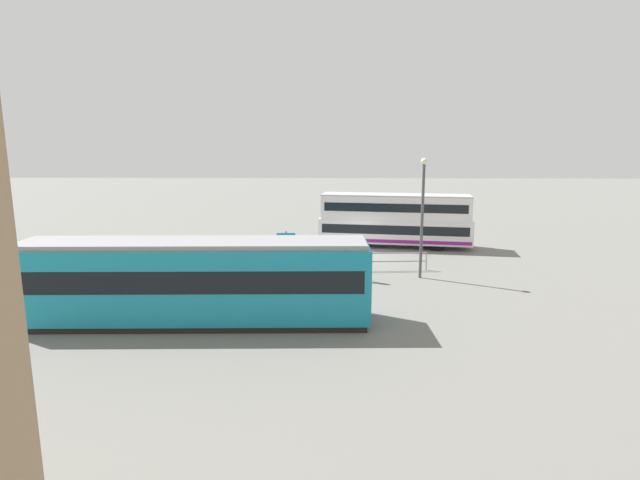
{
  "coord_description": "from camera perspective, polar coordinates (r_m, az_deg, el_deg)",
  "views": [
    {
      "loc": [
        1.61,
        32.89,
        7.26
      ],
      "look_at": [
        2.29,
        3.45,
        1.68
      ],
      "focal_mm": 28.16,
      "sensor_mm": 36.0,
      "label": 1
    }
  ],
  "objects": [
    {
      "name": "street_lamp",
      "position": [
        27.82,
        11.57,
        3.51
      ],
      "size": [
        0.36,
        0.36,
        6.59
      ],
      "color": "#4C4C51",
      "rests_on": "ground"
    },
    {
      "name": "pedestrian_crossing",
      "position": [
        27.16,
        4.94,
        -2.56
      ],
      "size": [
        0.39,
        0.39,
        1.79
      ],
      "color": "#4C3F2D",
      "rests_on": "ground"
    },
    {
      "name": "info_sign",
      "position": [
        29.78,
        -3.87,
        -0.33
      ],
      "size": [
        1.1,
        0.14,
        2.26
      ],
      "color": "slate",
      "rests_on": "ground"
    },
    {
      "name": "pedestrian_railing",
      "position": [
        29.35,
        3.64,
        -2.12
      ],
      "size": [
        8.87,
        0.73,
        1.08
      ],
      "color": "gray",
      "rests_on": "ground"
    },
    {
      "name": "tram_yellow",
      "position": [
        21.19,
        -14.02,
        -4.52
      ],
      "size": [
        14.28,
        3.1,
        3.48
      ],
      "color": "teal",
      "rests_on": "ground"
    },
    {
      "name": "pedestrian_near_railing",
      "position": [
        28.35,
        -5.62,
        -2.26
      ],
      "size": [
        0.44,
        0.44,
        1.6
      ],
      "color": "#33384C",
      "rests_on": "ground"
    },
    {
      "name": "ground_plane",
      "position": [
        33.72,
        4.04,
        -1.73
      ],
      "size": [
        160.0,
        160.0,
        0.0
      ],
      "primitive_type": "plane",
      "color": "slate"
    },
    {
      "name": "double_decker_bus",
      "position": [
        36.59,
        8.5,
        2.25
      ],
      "size": [
        11.06,
        4.04,
        3.8
      ],
      "color": "white",
      "rests_on": "ground"
    }
  ]
}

